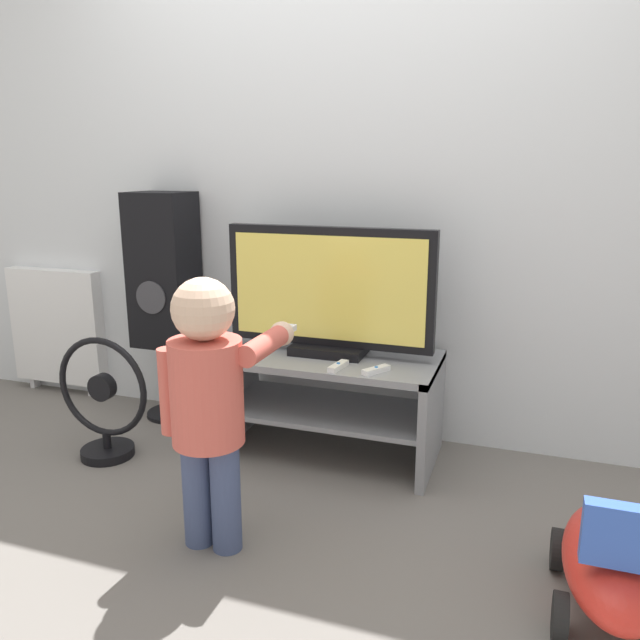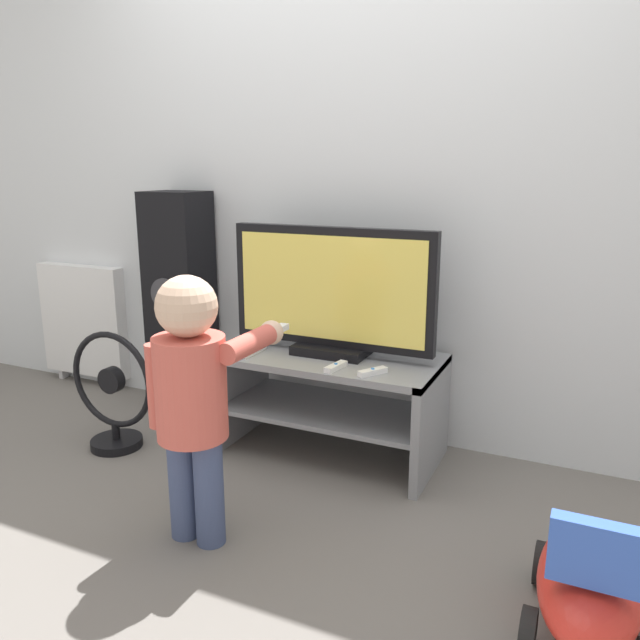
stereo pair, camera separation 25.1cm
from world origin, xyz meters
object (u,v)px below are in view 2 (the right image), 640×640
at_px(game_console, 252,349).
at_px(child, 194,389).
at_px(remote_primary, 373,372).
at_px(remote_secondary, 336,367).
at_px(television, 332,293).
at_px(speaker_tower, 179,273).
at_px(floor_fan, 113,396).
at_px(radiator, 83,321).
at_px(ride_on_toy, 590,580).

xyz_separation_m(game_console, child, (0.18, -0.68, 0.07)).
xyz_separation_m(remote_primary, remote_secondary, (-0.16, -0.00, 0.00)).
height_order(remote_secondary, child, child).
distance_m(television, child, 0.85).
distance_m(remote_secondary, child, 0.68).
distance_m(television, remote_secondary, 0.34).
relative_size(television, child, 0.98).
xyz_separation_m(child, speaker_tower, (-0.77, 0.95, 0.19)).
xyz_separation_m(remote_primary, floor_fan, (-1.19, -0.19, -0.23)).
bearing_deg(speaker_tower, radiator, 172.58).
bearing_deg(television, ride_on_toy, -33.98).
relative_size(game_console, child, 0.20).
bearing_deg(floor_fan, television, 22.41).
height_order(television, radiator, television).
height_order(child, radiator, child).
relative_size(game_console, remote_primary, 1.47).
bearing_deg(speaker_tower, remote_secondary, -17.55).
relative_size(game_console, remote_secondary, 1.41).
relative_size(game_console, ride_on_toy, 0.32).
xyz_separation_m(remote_secondary, child, (-0.24, -0.63, 0.08)).
height_order(speaker_tower, radiator, speaker_tower).
height_order(child, speaker_tower, speaker_tower).
bearing_deg(remote_primary, television, 144.52).
xyz_separation_m(child, radiator, (-1.56, 1.05, -0.17)).
bearing_deg(floor_fan, child, -29.17).
relative_size(remote_primary, floor_fan, 0.23).
height_order(remote_primary, child, child).
bearing_deg(remote_primary, radiator, 167.92).
relative_size(child, floor_fan, 1.69).
distance_m(floor_fan, radiator, 1.00).
xyz_separation_m(game_console, floor_fan, (-0.60, -0.24, -0.24)).
bearing_deg(remote_primary, ride_on_toy, -33.51).
height_order(game_console, speaker_tower, speaker_tower).
height_order(television, floor_fan, television).
bearing_deg(speaker_tower, remote_primary, -15.16).
height_order(game_console, ride_on_toy, game_console).
bearing_deg(ride_on_toy, television, 146.02).
height_order(remote_primary, floor_fan, floor_fan).
distance_m(child, ride_on_toy, 1.31).
bearing_deg(game_console, remote_secondary, -6.41).
xyz_separation_m(television, ride_on_toy, (1.11, -0.75, -0.57)).
relative_size(remote_secondary, child, 0.14).
bearing_deg(child, game_console, 105.15).
relative_size(child, ride_on_toy, 1.57).
height_order(television, ride_on_toy, television).
bearing_deg(remote_secondary, game_console, 173.59).
bearing_deg(game_console, remote_primary, -4.40).
bearing_deg(remote_secondary, speaker_tower, 162.45).
bearing_deg(remote_primary, game_console, 175.60).
distance_m(remote_primary, speaker_tower, 1.24).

